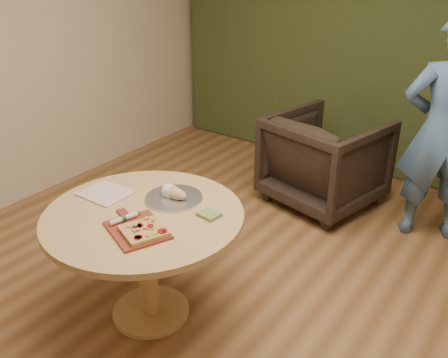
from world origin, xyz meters
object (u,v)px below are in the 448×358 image
(flatbread_pizza, at_px, (143,231))
(serving_tray, at_px, (174,198))
(pizza_paddle, at_px, (137,229))
(armchair, at_px, (325,156))
(cutlery_roll, at_px, (124,219))
(person_standing, at_px, (444,132))
(bread_roll, at_px, (173,192))
(pedestal_table, at_px, (145,233))

(flatbread_pizza, height_order, serving_tray, flatbread_pizza)
(pizza_paddle, relative_size, armchair, 0.52)
(cutlery_roll, height_order, serving_tray, cutlery_roll)
(pizza_paddle, distance_m, flatbread_pizza, 0.07)
(flatbread_pizza, xyz_separation_m, person_standing, (1.00, 2.23, 0.11))
(serving_tray, height_order, bread_roll, bread_roll)
(bread_roll, bearing_deg, person_standing, 57.96)
(cutlery_roll, height_order, armchair, armchair)
(flatbread_pizza, xyz_separation_m, bread_roll, (-0.15, 0.41, 0.02))
(pizza_paddle, bearing_deg, armchair, 110.21)
(armchair, relative_size, person_standing, 0.52)
(serving_tray, height_order, person_standing, person_standing)
(flatbread_pizza, height_order, bread_roll, bread_roll)
(pedestal_table, relative_size, cutlery_roll, 6.04)
(pedestal_table, relative_size, flatbread_pizza, 4.11)
(flatbread_pizza, height_order, armchair, armchair)
(pizza_paddle, xyz_separation_m, flatbread_pizza, (0.06, -0.01, 0.02))
(pizza_paddle, relative_size, serving_tray, 1.33)
(flatbread_pizza, distance_m, armchair, 2.25)
(flatbread_pizza, bearing_deg, serving_tray, 108.30)
(pizza_paddle, bearing_deg, serving_tray, 123.80)
(serving_tray, bearing_deg, flatbread_pizza, -71.70)
(pedestal_table, bearing_deg, flatbread_pizza, -45.55)
(armchair, bearing_deg, bread_roll, 96.29)
(flatbread_pizza, bearing_deg, cutlery_roll, 171.66)
(pizza_paddle, xyz_separation_m, armchair, (0.13, 2.22, -0.30))
(cutlery_roll, xyz_separation_m, bread_roll, (0.03, 0.39, 0.01))
(serving_tray, xyz_separation_m, armchair, (0.20, 1.82, -0.30))
(pedestal_table, xyz_separation_m, bread_roll, (0.02, 0.24, 0.18))
(pizza_paddle, relative_size, bread_roll, 2.45)
(bread_roll, xyz_separation_m, armchair, (0.21, 1.82, -0.34))
(cutlery_roll, height_order, bread_roll, bread_roll)
(armchair, bearing_deg, serving_tray, 96.56)
(pedestal_table, relative_size, person_standing, 0.67)
(flatbread_pizza, distance_m, serving_tray, 0.43)
(flatbread_pizza, xyz_separation_m, armchair, (0.07, 2.23, -0.32))
(serving_tray, xyz_separation_m, bread_roll, (-0.01, 0.00, 0.04))
(cutlery_roll, distance_m, armchair, 2.24)
(serving_tray, relative_size, armchair, 0.39)
(bread_roll, height_order, armchair, armchair)
(pizza_paddle, bearing_deg, pedestal_table, 146.80)
(pizza_paddle, height_order, armchair, armchair)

